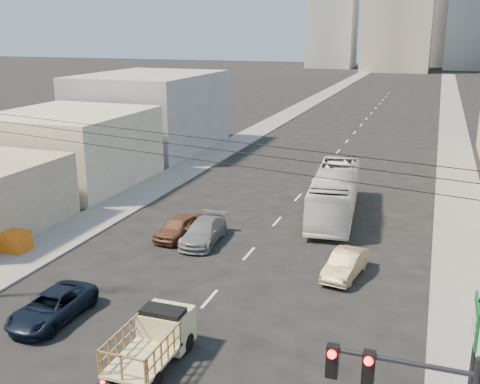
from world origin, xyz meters
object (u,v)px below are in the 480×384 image
Objects in this scene: flatbed_pickup at (154,338)px; crate_stack at (13,241)px; navy_pickup at (52,307)px; sedan_grey at (204,232)px; green_sign at (474,338)px; city_bus at (335,193)px; sedan_brown at (179,227)px; sedan_tan at (345,264)px.

crate_stack is (-13.04, 7.43, -0.40)m from flatbed_pickup.
navy_pickup is 2.56× the size of crate_stack.
sedan_grey is at bearing 77.30° from navy_pickup.
green_sign reaches higher than flatbed_pickup.
city_bus is 22.61m from green_sign.
crate_stack is (-8.09, -5.33, -0.01)m from sedan_brown.
sedan_grey reaches higher than sedan_tan.
sedan_tan is 18.98m from crate_stack.
sedan_brown is at bearing 167.57° from sedan_grey.
sedan_tan is 0.81× the size of green_sign.
sedan_brown is 9.69m from crate_stack.
flatbed_pickup is 20.60m from city_bus.
city_bus is at bearing 50.37° from sedan_brown.
sedan_grey is at bearing -135.11° from city_bus.
navy_pickup is (-5.86, 1.53, -0.46)m from flatbed_pickup.
sedan_grey reaches higher than crate_stack.
city_bus is (3.34, 20.32, 0.54)m from flatbed_pickup.
flatbed_pickup is at bearing -109.39° from sedan_tan.
flatbed_pickup is 13.69m from sedan_brown.
crate_stack is (-7.17, 5.90, 0.05)m from navy_pickup.
green_sign is at bearing -6.90° from navy_pickup.
city_bus reaches higher than navy_pickup.
city_bus is at bearing 112.55° from sedan_tan.
sedan_tan is at bearing 115.72° from green_sign.
crate_stack is at bearing 161.20° from green_sign.
sedan_tan is (11.56, 8.95, 0.03)m from navy_pickup.
city_bus is at bearing 80.67° from flatbed_pickup.
city_bus is 2.47× the size of sedan_grey.
city_bus is at bearing 110.24° from green_sign.
sedan_tan is (10.63, -2.28, -0.04)m from sedan_brown.
flatbed_pickup is 0.96× the size of navy_pickup.
crate_stack is (-9.83, -5.08, 0.00)m from sedan_grey.
green_sign is (7.79, -21.12, 2.11)m from city_bus.
green_sign reaches higher than crate_stack.
sedan_grey is at bearing 104.38° from flatbed_pickup.
navy_pickup is at bearing -39.43° from crate_stack.
navy_pickup is 0.97× the size of sedan_grey.
sedan_brown is at bearing 111.18° from flatbed_pickup.
green_sign is 2.78× the size of crate_stack.
green_sign is at bearing -55.17° from sedan_tan.
city_bus is 2.34× the size of green_sign.
sedan_grey reaches higher than navy_pickup.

